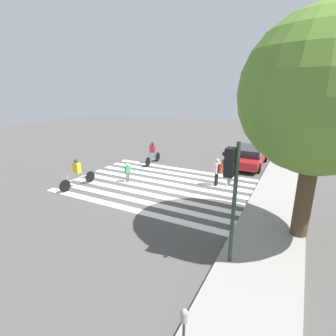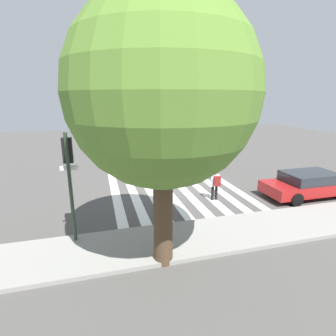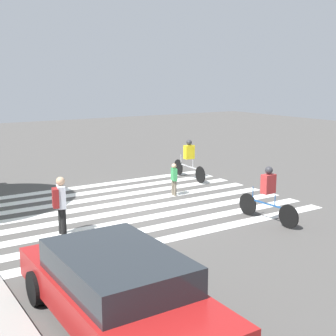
% 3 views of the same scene
% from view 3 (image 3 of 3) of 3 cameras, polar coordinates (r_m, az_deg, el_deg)
% --- Properties ---
extents(ground_plane, '(60.00, 60.00, 0.00)m').
position_cam_3_polar(ground_plane, '(15.25, -4.37, -4.60)').
color(ground_plane, '#4C4947').
extents(crosswalk_stripes, '(7.02, 10.00, 0.01)m').
position_cam_3_polar(crosswalk_stripes, '(15.25, -4.37, -4.59)').
color(crosswalk_stripes, white).
rests_on(crosswalk_stripes, ground_plane).
extents(pedestrian_adult_tall_backpack, '(0.47, 0.43, 1.57)m').
position_cam_3_polar(pedestrian_adult_tall_backpack, '(12.55, -13.01, -3.99)').
color(pedestrian_adult_tall_backpack, black).
rests_on(pedestrian_adult_tall_backpack, ground_plane).
extents(pedestrian_adult_yellow_jacket, '(0.34, 0.22, 1.14)m').
position_cam_3_polar(pedestrian_adult_yellow_jacket, '(16.34, 0.74, -1.16)').
color(pedestrian_adult_yellow_jacket, '#6B6051').
rests_on(pedestrian_adult_yellow_jacket, ground_plane).
extents(cyclist_far_lane, '(2.40, 0.42, 1.62)m').
position_cam_3_polar(cyclist_far_lane, '(18.96, 2.57, 1.22)').
color(cyclist_far_lane, black).
rests_on(cyclist_far_lane, ground_plane).
extents(cyclist_mid_street, '(2.22, 0.41, 1.62)m').
position_cam_3_polar(cyclist_mid_street, '(13.69, 12.09, -2.90)').
color(cyclist_mid_street, black).
rests_on(cyclist_mid_street, ground_plane).
extents(car_parked_dark_suv, '(4.80, 2.08, 1.31)m').
position_cam_3_polar(car_parked_dark_suv, '(8.05, -6.20, -14.32)').
color(car_parked_dark_suv, maroon).
rests_on(car_parked_dark_suv, ground_plane).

